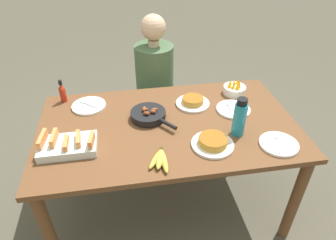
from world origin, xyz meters
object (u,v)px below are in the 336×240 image
(banana_bunch, at_px, (160,159))
(melon_tray, at_px, (68,145))
(hot_sauce_bottle, at_px, (62,92))
(empty_plate_far_right, at_px, (279,144))
(frittata_plate_side, at_px, (193,102))
(frittata_plate_center, at_px, (213,142))
(empty_plate_near_front, at_px, (233,109))
(fruit_bowl_mango, at_px, (234,89))
(person_figure, at_px, (155,97))
(empty_plate_far_left, at_px, (89,106))
(water_bottle, at_px, (240,118))
(skillet, at_px, (149,115))

(banana_bunch, relative_size, melon_tray, 0.61)
(hot_sauce_bottle, bearing_deg, empty_plate_far_right, -28.67)
(empty_plate_far_right, bearing_deg, frittata_plate_side, 127.68)
(frittata_plate_center, xyz_separation_m, empty_plate_near_front, (0.24, 0.33, -0.02))
(frittata_plate_side, xyz_separation_m, empty_plate_far_right, (0.40, -0.51, -0.01))
(frittata_plate_side, bearing_deg, melon_tray, -156.72)
(fruit_bowl_mango, xyz_separation_m, person_figure, (-0.54, 0.45, -0.29))
(melon_tray, bearing_deg, frittata_plate_center, -7.00)
(empty_plate_far_left, distance_m, water_bottle, 1.03)
(skillet, bearing_deg, empty_plate_far_right, 22.66)
(skillet, bearing_deg, frittata_plate_side, 71.36)
(empty_plate_near_front, bearing_deg, frittata_plate_side, 155.13)
(frittata_plate_center, relative_size, water_bottle, 1.00)
(skillet, height_order, empty_plate_far_left, skillet)
(banana_bunch, height_order, person_figure, person_figure)
(water_bottle, bearing_deg, empty_plate_far_right, -35.80)
(banana_bunch, height_order, empty_plate_far_right, banana_bunch)
(person_figure, bearing_deg, empty_plate_near_front, -55.49)
(empty_plate_near_front, bearing_deg, fruit_bowl_mango, 69.15)
(empty_plate_near_front, relative_size, person_figure, 0.18)
(empty_plate_far_right, relative_size, water_bottle, 0.91)
(frittata_plate_side, bearing_deg, empty_plate_near_front, -24.87)
(water_bottle, bearing_deg, skillet, 154.31)
(banana_bunch, height_order, skillet, skillet)
(melon_tray, height_order, empty_plate_far_left, melon_tray)
(empty_plate_near_front, bearing_deg, water_bottle, -104.18)
(melon_tray, distance_m, person_figure, 1.12)
(melon_tray, bearing_deg, skillet, 25.39)
(empty_plate_far_left, bearing_deg, hot_sauce_bottle, 149.09)
(fruit_bowl_mango, bearing_deg, skillet, -162.01)
(frittata_plate_center, bearing_deg, water_bottle, 25.09)
(melon_tray, relative_size, water_bottle, 1.29)
(skillet, height_order, hot_sauce_bottle, hot_sauce_bottle)
(skillet, height_order, water_bottle, water_bottle)
(fruit_bowl_mango, bearing_deg, melon_tray, -158.77)
(fruit_bowl_mango, bearing_deg, empty_plate_near_front, -110.85)
(skillet, xyz_separation_m, empty_plate_near_front, (0.58, -0.00, -0.02))
(empty_plate_far_right, distance_m, hot_sauce_bottle, 1.48)
(skillet, relative_size, frittata_plate_center, 1.25)
(frittata_plate_center, distance_m, fruit_bowl_mango, 0.64)
(empty_plate_near_front, distance_m, person_figure, 0.85)
(banana_bunch, relative_size, person_figure, 0.16)
(fruit_bowl_mango, bearing_deg, hot_sauce_bottle, 175.49)
(frittata_plate_side, relative_size, person_figure, 0.19)
(frittata_plate_center, xyz_separation_m, fruit_bowl_mango, (0.33, 0.55, 0.02))
(empty_plate_near_front, bearing_deg, melon_tray, -167.81)
(banana_bunch, height_order, frittata_plate_side, frittata_plate_side)
(banana_bunch, relative_size, hot_sauce_bottle, 1.18)
(frittata_plate_side, bearing_deg, person_figure, 110.20)
(frittata_plate_side, xyz_separation_m, water_bottle, (0.19, -0.37, 0.10))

